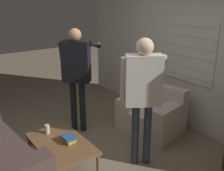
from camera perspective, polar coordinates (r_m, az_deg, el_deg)
name	(u,v)px	position (r m, az deg, el deg)	size (l,w,h in m)	color
ground_plane	(81,160)	(3.83, -6.73, -15.71)	(16.00, 16.00, 0.00)	#7F705B
wall_back	(184,52)	(4.58, 15.43, 6.96)	(5.20, 0.08, 2.55)	silver
armchair_beige	(153,113)	(4.48, 8.85, -6.01)	(1.07, 0.93, 0.75)	beige
coffee_table	(61,145)	(3.48, -10.99, -12.58)	(0.99, 0.60, 0.41)	brown
person_left_standing	(77,68)	(4.19, -7.72, 3.82)	(0.51, 0.85, 1.71)	black
person_right_standing	(143,87)	(3.29, 6.76, -0.31)	(0.61, 0.82, 1.71)	#33384C
book_stack	(68,139)	(3.44, -9.57, -11.32)	(0.23, 0.16, 0.08)	gold
soda_can	(47,129)	(3.67, -13.94, -9.16)	(0.07, 0.07, 0.13)	silver
spare_remote	(72,140)	(3.46, -8.74, -11.66)	(0.09, 0.13, 0.02)	black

